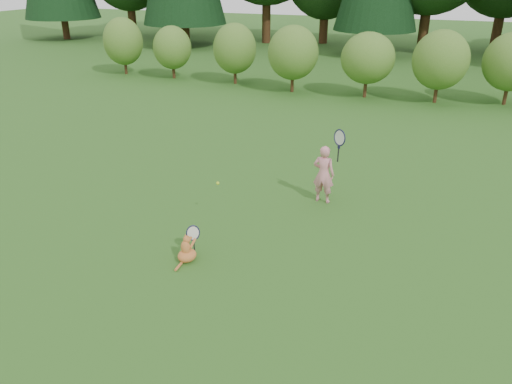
% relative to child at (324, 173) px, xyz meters
% --- Properties ---
extents(ground, '(100.00, 100.00, 0.00)m').
position_rel_child_xyz_m(ground, '(-1.26, -2.32, -0.70)').
color(ground, '#245116').
rests_on(ground, ground).
extents(shrub_row, '(28.00, 3.00, 2.80)m').
position_rel_child_xyz_m(shrub_row, '(-1.26, 10.68, 0.70)').
color(shrub_row, '#426F22').
rests_on(shrub_row, ground).
extents(child, '(0.74, 0.44, 2.02)m').
position_rel_child_xyz_m(child, '(0.00, 0.00, 0.00)').
color(child, pink).
rests_on(child, ground).
extents(cat, '(0.51, 0.76, 0.72)m').
position_rel_child_xyz_m(cat, '(-1.69, -3.37, -0.43)').
color(cat, '#B66123').
rests_on(cat, ground).
extents(tennis_ball, '(0.07, 0.07, 0.07)m').
position_rel_child_xyz_m(tennis_ball, '(-1.87, -1.63, 0.11)').
color(tennis_ball, '#C7DD1A').
rests_on(tennis_ball, ground).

